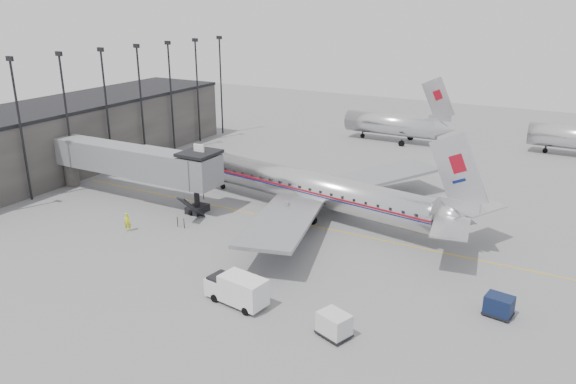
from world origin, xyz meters
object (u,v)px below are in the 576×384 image
service_van (237,289)px  ramp_worker (128,222)px  airliner (317,189)px  baggage_cart_white (334,324)px  baggage_cart_navy (499,305)px

service_van → ramp_worker: (-16.33, 6.08, -0.27)m
service_van → airliner: bearing=106.3°
service_van → baggage_cart_white: size_ratio=1.97×
airliner → ramp_worker: airliner is taller
service_van → baggage_cart_white: service_van is taller
service_van → baggage_cart_white: (7.81, -0.44, -0.30)m
baggage_cart_navy → baggage_cart_white: 11.78m
baggage_cart_navy → baggage_cart_white: baggage_cart_white is taller
baggage_cart_white → baggage_cart_navy: bearing=61.2°
service_van → ramp_worker: bearing=167.8°
ramp_worker → service_van: bearing=-61.2°
service_van → ramp_worker: service_van is taller
airliner → baggage_cart_white: (10.43, -18.89, -1.81)m
ramp_worker → baggage_cart_white: bearing=-55.9°
ramp_worker → baggage_cart_navy: bearing=-38.7°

